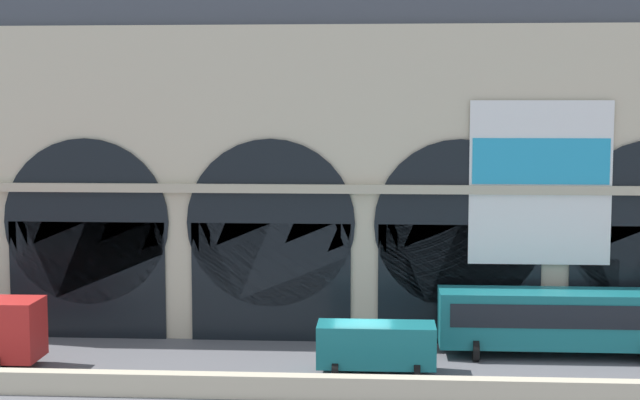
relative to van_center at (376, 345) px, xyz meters
The scene contains 5 objects.
ground_plane 1.51m from the van_center, 137.40° to the left, with size 200.00×200.00×0.00m, color slate.
quay_parapet_wall 4.00m from the van_center, 99.22° to the right, with size 90.00×0.70×0.95m, color beige.
station_building 11.78m from the van_center, 93.96° to the left, with size 48.54×6.28×19.22m.
van_center is the anchor object (origin of this frame).
bus_mideast 9.11m from the van_center, 21.89° to the left, with size 11.00×3.25×3.10m.
Camera 1 is at (0.78, -41.90, 11.81)m, focal length 53.66 mm.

